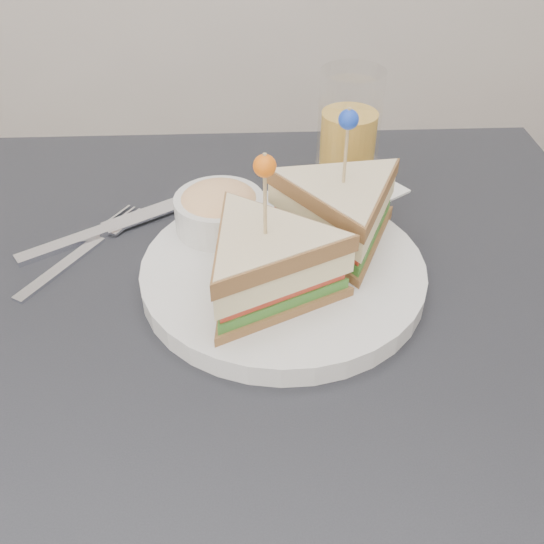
{
  "coord_description": "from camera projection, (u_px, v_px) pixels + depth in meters",
  "views": [
    {
      "loc": [
        -0.01,
        -0.42,
        1.14
      ],
      "look_at": [
        0.01,
        0.01,
        0.8
      ],
      "focal_mm": 40.0,
      "sensor_mm": 36.0,
      "label": 1
    }
  ],
  "objects": [
    {
      "name": "table",
      "position": [
        263.0,
        375.0,
        0.61
      ],
      "size": [
        0.8,
        0.8,
        0.75
      ],
      "color": "black",
      "rests_on": "ground"
    },
    {
      "name": "plate_meal",
      "position": [
        291.0,
        242.0,
        0.59
      ],
      "size": [
        0.32,
        0.3,
        0.17
      ],
      "rotation": [
        0.0,
        0.0,
        -0.07
      ],
      "color": "silver",
      "rests_on": "table"
    },
    {
      "name": "cutlery_fork",
      "position": [
        89.0,
        246.0,
        0.66
      ],
      "size": [
        0.11,
        0.17,
        0.01
      ],
      "rotation": [
        0.0,
        0.0,
        -0.54
      ],
      "color": "silver",
      "rests_on": "table"
    },
    {
      "name": "cutlery_knife",
      "position": [
        114.0,
        226.0,
        0.68
      ],
      "size": [
        0.22,
        0.15,
        0.01
      ],
      "rotation": [
        0.0,
        0.0,
        -0.99
      ],
      "color": "silver",
      "rests_on": "table"
    },
    {
      "name": "drink_set",
      "position": [
        348.0,
        139.0,
        0.72
      ],
      "size": [
        0.16,
        0.16,
        0.15
      ],
      "rotation": [
        0.0,
        0.0,
        0.61
      ],
      "color": "white",
      "rests_on": "table"
    }
  ]
}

